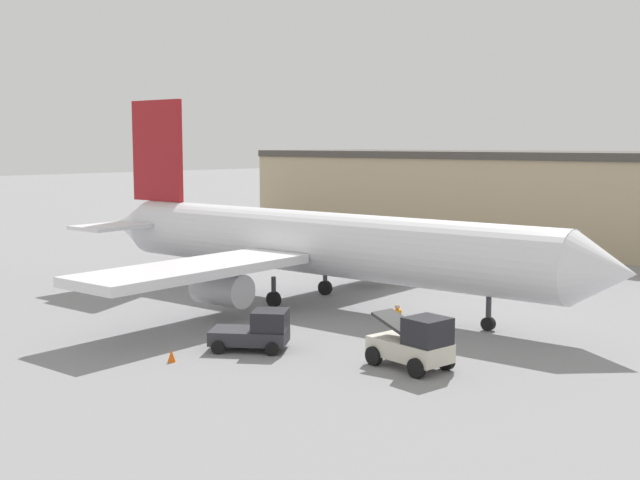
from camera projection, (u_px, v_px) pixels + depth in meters
name	position (u px, v px, depth m)	size (l,w,h in m)	color
ground_plane	(320.00, 304.00, 47.62)	(400.00, 400.00, 0.00)	gray
airplane	(307.00, 242.00, 47.82)	(37.73, 31.05, 12.44)	white
ground_crew_worker	(397.00, 322.00, 38.31)	(0.41, 0.41, 1.84)	#1E2338
baggage_tug	(256.00, 331.00, 36.90)	(3.95, 3.60, 1.87)	#2D2D33
belt_loader_truck	(415.00, 343.00, 33.70)	(3.72, 2.45, 2.32)	beige
safety_cone_near	(172.00, 356.00, 34.88)	(0.36, 0.36, 0.55)	#EF590F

